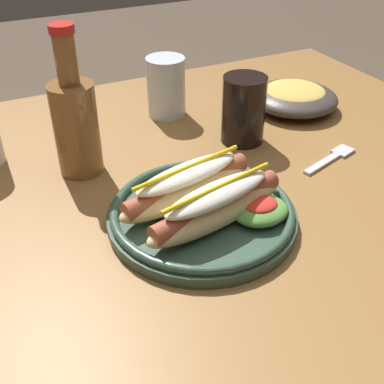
{
  "coord_description": "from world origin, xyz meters",
  "views": [
    {
      "loc": [
        -0.19,
        -0.57,
        1.14
      ],
      "look_at": [
        0.05,
        -0.08,
        0.77
      ],
      "focal_mm": 44.9,
      "sensor_mm": 36.0,
      "label": 1
    }
  ],
  "objects": [
    {
      "name": "water_cup",
      "position": [
        0.14,
        0.22,
        0.8
      ],
      "size": [
        0.07,
        0.07,
        0.11
      ],
      "primitive_type": "cylinder",
      "color": "silver",
      "rests_on": "dining_table"
    },
    {
      "name": "soda_cup",
      "position": [
        0.21,
        0.06,
        0.8
      ],
      "size": [
        0.07,
        0.07,
        0.11
      ],
      "primitive_type": "cylinder",
      "color": "black",
      "rests_on": "dining_table"
    },
    {
      "name": "hot_dog_plate",
      "position": [
        0.05,
        -0.12,
        0.77
      ],
      "size": [
        0.25,
        0.25,
        0.08
      ],
      "color": "#334C3D",
      "rests_on": "dining_table"
    },
    {
      "name": "dining_table",
      "position": [
        0.0,
        0.0,
        0.64
      ],
      "size": [
        1.27,
        0.83,
        0.74
      ],
      "color": "olive",
      "rests_on": "ground_plane"
    },
    {
      "name": "glass_bottle",
      "position": [
        -0.06,
        0.09,
        0.82
      ],
      "size": [
        0.07,
        0.07,
        0.23
      ],
      "color": "brown",
      "rests_on": "dining_table"
    },
    {
      "name": "side_bowl",
      "position": [
        0.37,
        0.13,
        0.76
      ],
      "size": [
        0.17,
        0.17,
        0.05
      ],
      "color": "#423833",
      "rests_on": "dining_table"
    },
    {
      "name": "fork",
      "position": [
        0.31,
        -0.06,
        0.74
      ],
      "size": [
        0.12,
        0.05,
        0.0
      ],
      "rotation": [
        0.0,
        0.0,
        0.3
      ],
      "color": "silver",
      "rests_on": "dining_table"
    }
  ]
}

